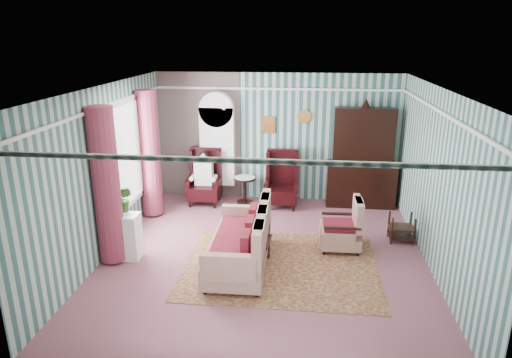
# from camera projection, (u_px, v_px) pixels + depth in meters

# --- Properties ---
(floor) EXTENTS (6.00, 6.00, 0.00)m
(floor) POSITION_uv_depth(u_px,v_px,m) (265.00, 256.00, 7.96)
(floor) COLOR #844C55
(floor) RESTS_ON ground
(room_shell) EXTENTS (5.53, 6.02, 2.91)m
(room_shell) POSITION_uv_depth(u_px,v_px,m) (230.00, 141.00, 7.58)
(room_shell) COLOR #335D5C
(room_shell) RESTS_ON ground
(bookcase) EXTENTS (0.80, 0.28, 2.24)m
(bookcase) POSITION_uv_depth(u_px,v_px,m) (218.00, 152.00, 10.45)
(bookcase) COLOR white
(bookcase) RESTS_ON floor
(dresser_hutch) EXTENTS (1.50, 0.56, 2.36)m
(dresser_hutch) POSITION_uv_depth(u_px,v_px,m) (363.00, 155.00, 9.98)
(dresser_hutch) COLOR black
(dresser_hutch) RESTS_ON floor
(wingback_left) EXTENTS (0.76, 0.80, 1.25)m
(wingback_left) POSITION_uv_depth(u_px,v_px,m) (204.00, 177.00, 10.26)
(wingback_left) COLOR black
(wingback_left) RESTS_ON floor
(wingback_right) EXTENTS (0.76, 0.80, 1.25)m
(wingback_right) POSITION_uv_depth(u_px,v_px,m) (282.00, 180.00, 10.08)
(wingback_right) COLOR black
(wingback_right) RESTS_ON floor
(seated_woman) EXTENTS (0.44, 0.40, 1.18)m
(seated_woman) POSITION_uv_depth(u_px,v_px,m) (204.00, 179.00, 10.27)
(seated_woman) COLOR white
(seated_woman) RESTS_ON floor
(round_side_table) EXTENTS (0.50, 0.50, 0.60)m
(round_side_table) POSITION_uv_depth(u_px,v_px,m) (245.00, 190.00, 10.41)
(round_side_table) COLOR black
(round_side_table) RESTS_ON floor
(nest_table) EXTENTS (0.45, 0.38, 0.54)m
(nest_table) POSITION_uv_depth(u_px,v_px,m) (401.00, 227.00, 8.48)
(nest_table) COLOR black
(nest_table) RESTS_ON floor
(plant_stand) EXTENTS (0.55, 0.35, 0.80)m
(plant_stand) POSITION_uv_depth(u_px,v_px,m) (124.00, 236.00, 7.81)
(plant_stand) COLOR white
(plant_stand) RESTS_ON floor
(rug) EXTENTS (3.20, 2.60, 0.01)m
(rug) POSITION_uv_depth(u_px,v_px,m) (281.00, 265.00, 7.65)
(rug) COLOR #46171B
(rug) RESTS_ON floor
(sofa) EXTENTS (1.13, 2.11, 0.91)m
(sofa) POSITION_uv_depth(u_px,v_px,m) (239.00, 241.00, 7.50)
(sofa) COLOR beige
(sofa) RESTS_ON floor
(floral_armchair) EXTENTS (0.72, 0.79, 0.87)m
(floral_armchair) POSITION_uv_depth(u_px,v_px,m) (340.00, 226.00, 8.13)
(floral_armchair) COLOR #BCAC91
(floral_armchair) RESTS_ON floor
(coffee_table) EXTENTS (0.97, 0.60, 0.44)m
(coffee_table) POSITION_uv_depth(u_px,v_px,m) (242.00, 250.00, 7.70)
(coffee_table) COLOR black
(coffee_table) RESTS_ON floor
(potted_plant_a) EXTENTS (0.42, 0.39, 0.40)m
(potted_plant_a) POSITION_uv_depth(u_px,v_px,m) (114.00, 205.00, 7.56)
(potted_plant_a) COLOR #1C551A
(potted_plant_a) RESTS_ON plant_stand
(potted_plant_b) EXTENTS (0.28, 0.24, 0.45)m
(potted_plant_b) POSITION_uv_depth(u_px,v_px,m) (125.00, 199.00, 7.75)
(potted_plant_b) COLOR #1B4B17
(potted_plant_b) RESTS_ON plant_stand
(potted_plant_c) EXTENTS (0.23, 0.23, 0.35)m
(potted_plant_c) POSITION_uv_depth(u_px,v_px,m) (118.00, 203.00, 7.73)
(potted_plant_c) COLOR #1D4B17
(potted_plant_c) RESTS_ON plant_stand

